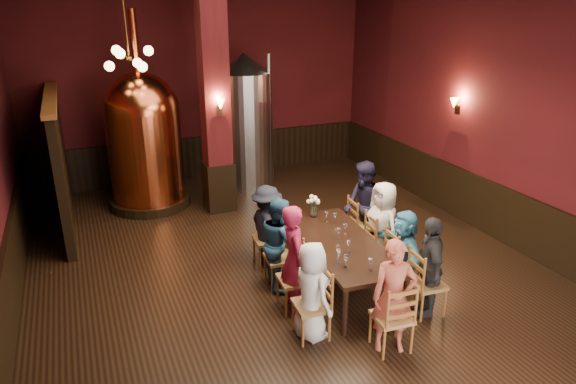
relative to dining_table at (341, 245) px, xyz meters
name	(u,v)px	position (x,y,z in m)	size (l,w,h in m)	color
room	(285,132)	(-0.53, 0.90, 1.56)	(10.00, 10.02, 4.50)	black
wainscot_right	(478,202)	(3.43, 0.90, -0.19)	(0.08, 9.90, 1.00)	black
wainscot_back	(207,156)	(-0.53, 5.86, -0.19)	(7.90, 0.08, 1.00)	black
wainscot_left	(9,290)	(-4.49, 0.90, -0.19)	(0.08, 9.90, 1.00)	black
column	(215,101)	(-0.83, 3.70, 1.56)	(0.58, 0.58, 4.50)	#4C1014
partition	(61,164)	(-3.73, 4.10, 0.51)	(0.22, 3.50, 2.40)	black
pendant_cluster	(129,58)	(-2.33, 3.80, 2.41)	(0.90, 0.90, 1.70)	#A57226
sconce_wall	(458,105)	(3.37, 1.70, 1.51)	(0.20, 0.20, 0.36)	black
sconce_column	(219,106)	(-0.83, 3.40, 1.51)	(0.20, 0.20, 0.36)	black
dining_table	(341,245)	(0.00, 0.00, 0.00)	(1.19, 2.47, 0.75)	black
chair_0	(311,305)	(-0.93, -0.93, -0.23)	(0.46, 0.46, 0.92)	brown
person_0	(312,291)	(-0.93, -0.93, -0.03)	(0.65, 0.42, 1.32)	silver
chair_1	(294,279)	(-0.87, -0.26, -0.23)	(0.46, 0.46, 0.92)	brown
person_1	(294,259)	(-0.87, -0.26, 0.09)	(0.57, 0.37, 1.56)	maroon
chair_2	(280,258)	(-0.82, 0.40, -0.23)	(0.46, 0.46, 0.92)	brown
person_2	(280,243)	(-0.82, 0.40, 0.02)	(0.69, 0.34, 1.42)	navy
chair_3	(267,239)	(-0.77, 1.06, -0.23)	(0.46, 0.46, 0.92)	brown
person_3	(267,226)	(-0.77, 1.06, 0.00)	(0.89, 0.51, 1.37)	black
chair_4	(427,283)	(0.77, -1.06, -0.23)	(0.46, 0.46, 0.92)	brown
person_4	(429,266)	(0.77, -1.06, 0.03)	(0.84, 0.35, 1.44)	black
chair_5	(402,261)	(0.82, -0.40, -0.23)	(0.46, 0.46, 0.92)	brown
person_5	(403,250)	(0.82, -0.40, -0.06)	(1.17, 0.37, 1.26)	teal
chair_6	(381,242)	(0.87, 0.26, -0.23)	(0.46, 0.46, 0.92)	brown
person_6	(382,226)	(0.87, 0.26, 0.05)	(0.72, 0.47, 1.47)	beige
chair_7	(363,225)	(0.93, 0.93, -0.23)	(0.46, 0.46, 0.92)	brown
person_7	(364,207)	(0.93, 0.93, 0.11)	(0.77, 0.38, 1.59)	black
chair_8	(392,317)	(-0.12, -1.55, -0.23)	(0.46, 0.46, 0.92)	brown
person_8	(394,297)	(-0.12, -1.55, 0.05)	(0.54, 0.35, 1.47)	#AE4C3A
copper_kettle	(145,139)	(-2.12, 4.48, 0.74)	(1.91, 1.91, 3.93)	black
steel_vessel	(245,122)	(0.16, 4.85, 0.82)	(1.59, 1.59, 3.01)	#B2B2B7
rose_vase	(314,203)	(0.03, 1.00, 0.31)	(0.22, 0.22, 0.37)	white
wine_glass_0	(345,229)	(0.17, 0.21, 0.15)	(0.07, 0.07, 0.17)	white
wine_glass_1	(326,217)	(0.11, 0.73, 0.15)	(0.07, 0.07, 0.17)	white
wine_glass_2	(346,261)	(-0.31, -0.69, 0.15)	(0.07, 0.07, 0.17)	white
wine_glass_3	(348,247)	(-0.07, -0.32, 0.15)	(0.07, 0.07, 0.17)	white
wine_glass_4	(370,265)	(-0.06, -0.90, 0.15)	(0.07, 0.07, 0.17)	white
wine_glass_5	(338,255)	(-0.33, -0.50, 0.15)	(0.07, 0.07, 0.17)	white
wine_glass_6	(339,234)	(0.00, 0.10, 0.15)	(0.07, 0.07, 0.17)	white
wine_glass_7	(346,262)	(-0.33, -0.71, 0.15)	(0.07, 0.07, 0.17)	white
wine_glass_8	(335,218)	(0.22, 0.63, 0.15)	(0.07, 0.07, 0.17)	white
wine_glass_9	(339,258)	(-0.35, -0.56, 0.15)	(0.07, 0.07, 0.17)	white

